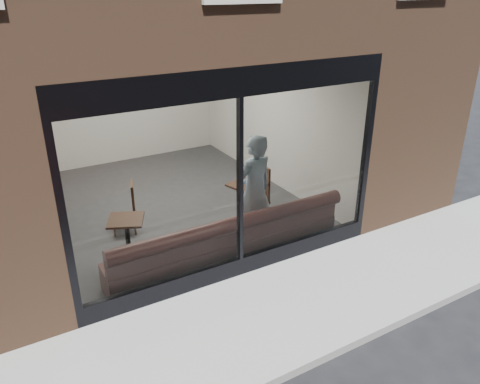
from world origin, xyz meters
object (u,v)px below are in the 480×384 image
banquette (228,250)px  cafe_chair_left (124,220)px  cafe_table_right (247,185)px  cafe_chair_right (255,200)px  cafe_table_left (126,220)px  person (254,192)px

banquette → cafe_chair_left: bearing=121.8°
cafe_table_right → banquette: bearing=-132.6°
cafe_chair_right → cafe_table_left: bearing=16.9°
person → cafe_table_left: person is taller
cafe_chair_right → banquette: bearing=51.4°
banquette → person: size_ratio=2.01×
person → cafe_chair_left: (-1.81, 1.54, -0.75)m
cafe_table_right → cafe_chair_right: (0.35, 0.25, -0.50)m
banquette → person: bearing=23.1°
cafe_chair_right → cafe_table_right: bearing=41.7°
banquette → cafe_chair_left: (-1.14, 1.83, 0.01)m
person → cafe_table_left: 2.14m
cafe_table_left → cafe_table_right: 2.40m
person → cafe_chair_right: size_ratio=4.31×
cafe_chair_left → cafe_table_left: bearing=94.1°
banquette → person: (0.67, 0.29, 0.77)m
banquette → cafe_table_left: bearing=147.6°
cafe_table_right → cafe_chair_left: (-2.16, 0.72, -0.50)m
person → cafe_table_right: bearing=-123.2°
cafe_table_left → cafe_chair_right: size_ratio=1.18×
cafe_table_right → cafe_chair_right: size_ratio=1.25×
cafe_table_left → cafe_chair_left: (0.23, 0.96, -0.50)m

